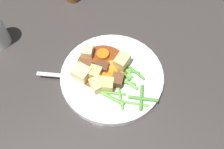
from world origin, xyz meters
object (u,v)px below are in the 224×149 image
object	(u,v)px
carrot_slice_3	(112,66)
potato_chunk_4	(81,73)
carrot_slice_2	(109,78)
potato_chunk_2	(122,62)
carrot_slice_5	(87,76)
fork	(73,77)
carrot_slice_4	(101,74)
meat_chunk_0	(102,67)
meat_chunk_2	(86,66)
meat_chunk_1	(117,80)
meat_chunk_3	(111,84)
carrot_slice_1	(111,74)
potato_chunk_5	(95,73)
potato_chunk_0	(106,84)
carrot_slice_0	(103,55)
potato_chunk_3	(97,85)
potato_chunk_1	(87,52)
dinner_plate	(112,76)

from	to	relation	value
carrot_slice_3	potato_chunk_4	xyz separation A→B (m)	(0.04, 0.07, 0.01)
carrot_slice_2	potato_chunk_2	size ratio (longest dim) A/B	0.67
carrot_slice_5	fork	size ratio (longest dim) A/B	0.20
carrot_slice_4	potato_chunk_4	size ratio (longest dim) A/B	0.63
meat_chunk_0	meat_chunk_2	size ratio (longest dim) A/B	1.22
potato_chunk_2	meat_chunk_1	world-z (taller)	potato_chunk_2
meat_chunk_2	meat_chunk_3	size ratio (longest dim) A/B	1.45
meat_chunk_0	carrot_slice_2	bearing A→B (deg)	164.89
carrot_slice_1	potato_chunk_5	xyz separation A→B (m)	(0.03, 0.03, 0.01)
meat_chunk_0	potato_chunk_5	bearing A→B (deg)	91.65
carrot_slice_5	potato_chunk_4	world-z (taller)	potato_chunk_4
potato_chunk_4	meat_chunk_1	bearing A→B (deg)	-148.56
carrot_slice_2	potato_chunk_0	world-z (taller)	potato_chunk_0
carrot_slice_2	meat_chunk_2	world-z (taller)	meat_chunk_2
carrot_slice_0	carrot_slice_5	world-z (taller)	carrot_slice_0
carrot_slice_4	carrot_slice_0	bearing A→B (deg)	-50.53
carrot_slice_2	meat_chunk_3	xyz separation A→B (m)	(-0.02, 0.01, 0.00)
carrot_slice_2	potato_chunk_3	distance (m)	0.04
carrot_slice_0	carrot_slice_2	distance (m)	0.07
meat_chunk_3	potato_chunk_3	bearing A→B (deg)	52.16
potato_chunk_2	meat_chunk_2	bearing A→B (deg)	48.43
potato_chunk_0	carrot_slice_3	bearing A→B (deg)	-61.11
potato_chunk_0	carrot_slice_5	bearing A→B (deg)	10.71
carrot_slice_0	carrot_slice_5	bearing A→B (deg)	103.46
carrot_slice_3	meat_chunk_3	world-z (taller)	meat_chunk_3
potato_chunk_1	carrot_slice_4	bearing A→B (deg)	163.90
meat_chunk_2	carrot_slice_5	bearing A→B (deg)	141.29
dinner_plate	carrot_slice_2	size ratio (longest dim) A/B	9.94
carrot_slice_1	meat_chunk_3	xyz separation A→B (m)	(-0.02, 0.02, 0.00)
potato_chunk_4	potato_chunk_0	bearing A→B (deg)	-163.90
carrot_slice_3	potato_chunk_4	size ratio (longest dim) A/B	0.66
potato_chunk_0	meat_chunk_0	xyz separation A→B (m)	(0.04, -0.03, -0.00)
fork	carrot_slice_0	bearing A→B (deg)	-94.77
carrot_slice_0	carrot_slice_5	xyz separation A→B (m)	(-0.02, 0.07, -0.00)
meat_chunk_1	fork	bearing A→B (deg)	34.83
carrot_slice_5	potato_chunk_1	size ratio (longest dim) A/B	1.03
carrot_slice_3	meat_chunk_1	xyz separation A→B (m)	(-0.04, 0.02, 0.01)
carrot_slice_2	carrot_slice_3	bearing A→B (deg)	-59.97
carrot_slice_1	meat_chunk_3	size ratio (longest dim) A/B	1.56
carrot_slice_0	potato_chunk_3	world-z (taller)	potato_chunk_3
potato_chunk_5	meat_chunk_2	size ratio (longest dim) A/B	1.14
dinner_plate	meat_chunk_0	world-z (taller)	meat_chunk_0
potato_chunk_0	potato_chunk_2	world-z (taller)	potato_chunk_2
meat_chunk_0	potato_chunk_3	bearing A→B (deg)	122.67
potato_chunk_3	potato_chunk_1	bearing A→B (deg)	-30.07
carrot_slice_0	potato_chunk_0	bearing A→B (deg)	138.99
carrot_slice_0	potato_chunk_4	world-z (taller)	potato_chunk_4
meat_chunk_0	meat_chunk_3	size ratio (longest dim) A/B	1.77
potato_chunk_2	meat_chunk_3	xyz separation A→B (m)	(-0.02, 0.06, -0.01)
meat_chunk_2	meat_chunk_3	distance (m)	0.08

